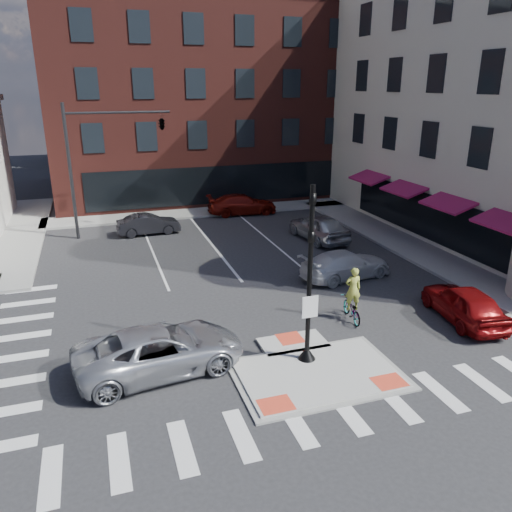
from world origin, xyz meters
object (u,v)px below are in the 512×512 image
object	(u,v)px
bg_car_dark	(149,224)
cyclist	(352,303)
white_pickup	(346,265)
bg_car_red	(242,204)
red_sedan	(464,303)
silver_suv	(160,350)
bg_car_silver	(319,227)

from	to	relation	value
bg_car_dark	cyclist	xyz separation A→B (m)	(6.25, -14.83, 0.11)
white_pickup	cyclist	distance (m)	4.64
bg_car_red	cyclist	size ratio (longest dim) A/B	2.24
white_pickup	bg_car_dark	bearing A→B (deg)	28.71
cyclist	red_sedan	bearing A→B (deg)	169.42
silver_suv	white_pickup	world-z (taller)	silver_suv
bg_car_dark	bg_car_red	xyz separation A→B (m)	(7.07, 3.07, 0.09)
bg_car_dark	bg_car_silver	size ratio (longest dim) A/B	0.81
bg_car_silver	cyclist	bearing A→B (deg)	66.08
white_pickup	bg_car_silver	distance (m)	6.26
bg_car_silver	bg_car_red	world-z (taller)	bg_car_silver
bg_car_dark	bg_car_red	world-z (taller)	bg_car_red
silver_suv	white_pickup	size ratio (longest dim) A/B	1.19
bg_car_red	cyclist	distance (m)	17.92
white_pickup	bg_car_dark	world-z (taller)	white_pickup
white_pickup	bg_car_red	world-z (taller)	bg_car_red
cyclist	silver_suv	bearing A→B (deg)	18.34
silver_suv	bg_car_red	size ratio (longest dim) A/B	1.11
silver_suv	bg_car_silver	xyz separation A→B (m)	(11.15, 11.70, 0.05)
red_sedan	bg_car_red	distance (m)	19.62
silver_suv	bg_car_silver	bearing A→B (deg)	-51.01
silver_suv	red_sedan	bearing A→B (deg)	-97.50
white_pickup	bg_car_dark	size ratio (longest dim) A/B	1.20
red_sedan	white_pickup	bearing A→B (deg)	-60.40
red_sedan	bg_car_dark	size ratio (longest dim) A/B	1.11
red_sedan	bg_car_dark	xyz separation A→B (m)	(-10.46, 16.26, -0.09)
silver_suv	bg_car_dark	bearing A→B (deg)	-12.76
bg_car_dark	cyclist	bearing A→B (deg)	-159.93
bg_car_silver	bg_car_red	bearing A→B (deg)	-77.23
bg_car_silver	red_sedan	bearing A→B (deg)	88.32
red_sedan	white_pickup	size ratio (longest dim) A/B	0.92
cyclist	bg_car_dark	bearing A→B (deg)	-59.04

